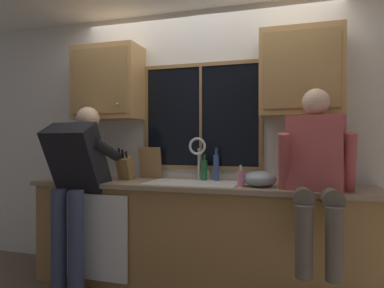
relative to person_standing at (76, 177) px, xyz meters
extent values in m
cube|color=silver|center=(0.98, 0.70, 0.30)|extent=(5.33, 0.12, 2.55)
cube|color=black|center=(0.95, 0.63, 0.55)|extent=(1.10, 0.02, 0.95)
cube|color=olive|center=(0.95, 0.62, 1.04)|extent=(1.17, 0.02, 0.04)
cube|color=olive|center=(0.95, 0.62, 0.06)|extent=(1.17, 0.02, 0.04)
cube|color=olive|center=(0.38, 0.62, 0.55)|extent=(0.03, 0.02, 0.95)
cube|color=olive|center=(1.52, 0.62, 0.55)|extent=(0.03, 0.02, 0.95)
cube|color=olive|center=(0.95, 0.62, 0.55)|extent=(0.02, 0.02, 0.95)
cube|color=#A07744|center=(0.98, 0.35, -0.54)|extent=(2.93, 0.58, 0.88)
cube|color=gray|center=(0.98, 0.33, -0.08)|extent=(2.99, 0.62, 0.04)
cube|color=white|center=(0.17, 0.03, -0.52)|extent=(0.60, 0.02, 0.74)
cube|color=#B2844C|center=(0.04, 0.47, 0.88)|extent=(0.67, 0.33, 0.72)
cube|color=#9D7443|center=(0.04, 0.30, 0.88)|extent=(0.59, 0.01, 0.62)
sphere|color=#B2B2B7|center=(0.24, 0.30, 0.65)|extent=(0.02, 0.02, 0.02)
cube|color=#B2844C|center=(1.87, 0.47, 0.88)|extent=(0.67, 0.33, 0.72)
cube|color=#9D7443|center=(1.87, 0.30, 0.88)|extent=(0.59, 0.01, 0.62)
sphere|color=#B2B2B7|center=(2.07, 0.30, 0.65)|extent=(0.02, 0.02, 0.02)
cube|color=silver|center=(0.95, 0.34, -0.07)|extent=(0.80, 0.46, 0.02)
cube|color=beige|center=(0.75, 0.34, -0.17)|extent=(0.36, 0.42, 0.20)
cube|color=beige|center=(1.15, 0.34, -0.17)|extent=(0.36, 0.42, 0.20)
cube|color=silver|center=(0.95, 0.34, -0.17)|extent=(0.04, 0.42, 0.20)
cylinder|color=silver|center=(0.95, 0.56, 0.09)|extent=(0.03, 0.03, 0.30)
torus|color=silver|center=(0.95, 0.50, 0.26)|extent=(0.16, 0.02, 0.16)
cylinder|color=silver|center=(1.03, 0.56, -0.01)|extent=(0.03, 0.03, 0.09)
cylinder|color=#384260|center=(-0.08, -0.12, -0.54)|extent=(0.13, 0.13, 0.88)
cylinder|color=#384260|center=(0.09, -0.12, -0.54)|extent=(0.13, 0.13, 0.88)
cube|color=black|center=(0.00, 0.01, 0.17)|extent=(0.44, 0.45, 0.62)
sphere|color=beige|center=(0.00, 0.18, 0.52)|extent=(0.21, 0.21, 0.21)
cylinder|color=black|center=(-0.22, 0.19, 0.22)|extent=(0.09, 0.52, 0.26)
cylinder|color=black|center=(0.22, 0.19, 0.22)|extent=(0.09, 0.52, 0.26)
cylinder|color=#595147|center=(1.88, -0.05, -0.08)|extent=(0.14, 0.43, 0.16)
cylinder|color=#595147|center=(2.06, -0.05, -0.08)|extent=(0.14, 0.43, 0.16)
cylinder|color=#595147|center=(1.88, -0.27, -0.33)|extent=(0.11, 0.11, 0.46)
cylinder|color=#595147|center=(2.06, -0.27, -0.33)|extent=(0.11, 0.11, 0.46)
cube|color=#B24C4C|center=(1.97, 0.17, 0.22)|extent=(0.43, 0.29, 0.56)
sphere|color=beige|center=(1.97, 0.17, 0.60)|extent=(0.20, 0.20, 0.20)
cylinder|color=#B24C4C|center=(1.74, 0.12, 0.14)|extent=(0.08, 0.20, 0.47)
cylinder|color=#B24C4C|center=(2.20, 0.12, 0.14)|extent=(0.08, 0.20, 0.47)
cube|color=olive|center=(0.27, 0.38, 0.05)|extent=(0.12, 0.18, 0.25)
cylinder|color=black|center=(0.24, 0.33, 0.20)|extent=(0.02, 0.05, 0.09)
cylinder|color=black|center=(0.27, 0.33, 0.19)|extent=(0.02, 0.04, 0.08)
cylinder|color=black|center=(0.31, 0.33, 0.19)|extent=(0.02, 0.04, 0.06)
cube|color=#997047|center=(0.45, 0.56, 0.10)|extent=(0.23, 0.08, 0.31)
ellipsoid|color=#8C99A8|center=(1.55, 0.26, 0.00)|extent=(0.26, 0.26, 0.13)
cylinder|color=pink|center=(1.40, 0.22, 0.01)|extent=(0.06, 0.06, 0.13)
cylinder|color=silver|center=(1.40, 0.22, 0.09)|extent=(0.02, 0.02, 0.04)
cylinder|color=silver|center=(1.40, 0.20, 0.11)|extent=(0.01, 0.04, 0.01)
cylinder|color=#334C8C|center=(1.12, 0.54, 0.06)|extent=(0.05, 0.05, 0.24)
cylinder|color=navy|center=(1.12, 0.54, 0.21)|extent=(0.02, 0.02, 0.06)
cylinder|color=black|center=(1.12, 0.54, 0.25)|extent=(0.03, 0.03, 0.01)
cylinder|color=#1E592D|center=(1.01, 0.53, 0.04)|extent=(0.06, 0.06, 0.19)
cylinder|color=#184724|center=(1.01, 0.53, 0.16)|extent=(0.03, 0.03, 0.05)
cylinder|color=black|center=(1.01, 0.53, 0.19)|extent=(0.03, 0.03, 0.01)
camera|label=1|loc=(1.83, -2.56, 0.32)|focal=32.20mm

